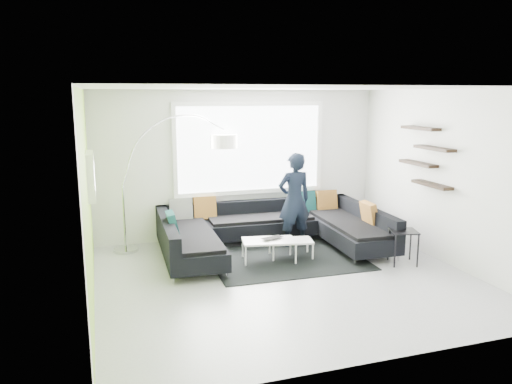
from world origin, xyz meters
TOP-DOWN VIEW (x-y plane):
  - ground at (0.00, 0.00)m, footprint 5.50×5.50m
  - room_shell at (0.04, 0.21)m, footprint 5.54×5.04m
  - sectional_sofa at (0.25, 1.31)m, footprint 3.89×2.49m
  - rug at (0.33, 0.81)m, footprint 2.56×1.90m
  - coffee_table at (0.23, 0.87)m, footprint 1.21×0.84m
  - arc_lamp at (-2.20, 2.11)m, footprint 2.29×1.05m
  - side_table at (2.05, 0.05)m, footprint 0.51×0.51m
  - person at (0.73, 1.50)m, footprint 0.67×0.48m
  - laptop at (0.10, 0.81)m, footprint 0.52×0.46m

SIDE VIEW (x-z plane):
  - ground at x=0.00m, z-range 0.00..0.00m
  - rug at x=0.33m, z-range 0.00..0.01m
  - coffee_table at x=0.23m, z-range 0.00..0.36m
  - side_table at x=2.05m, z-range 0.00..0.56m
  - sectional_sofa at x=0.25m, z-range -0.05..0.77m
  - laptop at x=0.10m, z-range 0.36..0.39m
  - person at x=0.73m, z-range 0.00..1.70m
  - arc_lamp at x=-2.20m, z-range 0.00..2.36m
  - room_shell at x=0.04m, z-range 0.40..3.22m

